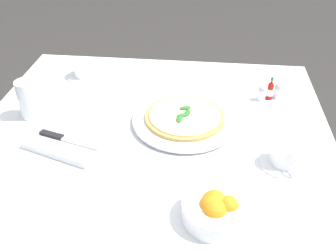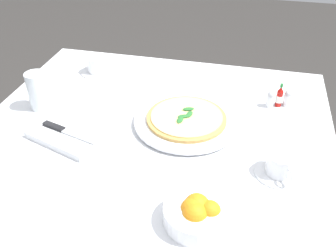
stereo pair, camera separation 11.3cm
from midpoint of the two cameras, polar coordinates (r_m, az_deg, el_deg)
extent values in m
cube|color=white|center=(1.11, -0.05, -2.50)|extent=(1.08, 1.08, 0.02)
cube|color=white|center=(1.63, 4.26, 4.63)|extent=(1.08, 0.01, 0.28)
cube|color=white|center=(1.40, -21.89, -4.09)|extent=(0.01, 1.08, 0.28)
cube|color=white|center=(1.24, 25.29, -11.23)|extent=(0.01, 1.08, 0.28)
cylinder|color=brown|center=(1.79, -10.70, -1.28)|extent=(0.06, 0.06, 0.72)
cylinder|color=brown|center=(1.69, 18.49, -5.36)|extent=(0.06, 0.06, 0.72)
cylinder|color=white|center=(1.17, 5.56, 0.35)|extent=(0.19, 0.19, 0.01)
cylinder|color=white|center=(1.17, 5.58, 0.71)|extent=(0.32, 0.32, 0.01)
cylinder|color=tan|center=(1.16, 5.61, 1.11)|extent=(0.25, 0.25, 0.01)
cylinder|color=#F4DB8E|center=(1.16, 5.63, 1.40)|extent=(0.22, 0.22, 0.00)
ellipsoid|color=#2D7533|center=(1.13, 4.71, 0.86)|extent=(0.02, 0.04, 0.01)
ellipsoid|color=#2D7533|center=(1.15, 5.21, 1.39)|extent=(0.04, 0.03, 0.01)
ellipsoid|color=#2D7533|center=(1.16, 6.04, 1.72)|extent=(0.02, 0.04, 0.01)
ellipsoid|color=#2D7533|center=(1.18, 5.85, 2.50)|extent=(0.04, 0.03, 0.01)
cylinder|color=white|center=(1.05, 19.50, -6.78)|extent=(0.13, 0.13, 0.01)
cylinder|color=white|center=(1.03, 19.85, -5.47)|extent=(0.08, 0.08, 0.06)
torus|color=white|center=(1.00, 21.15, -7.17)|extent=(0.02, 0.03, 0.03)
cylinder|color=black|center=(1.01, 20.12, -4.41)|extent=(0.07, 0.07, 0.00)
cylinder|color=white|center=(1.48, -8.39, 8.11)|extent=(0.13, 0.13, 0.01)
cylinder|color=white|center=(1.47, -8.50, 9.25)|extent=(0.08, 0.08, 0.06)
torus|color=white|center=(1.51, -8.14, 10.20)|extent=(0.01, 0.04, 0.03)
cylinder|color=black|center=(1.45, -8.59, 10.17)|extent=(0.07, 0.07, 0.00)
cylinder|color=white|center=(1.27, -16.73, 5.07)|extent=(0.07, 0.07, 0.12)
cylinder|color=silver|center=(1.28, -16.60, 4.41)|extent=(0.06, 0.06, 0.09)
cube|color=silver|center=(1.13, -12.37, -1.46)|extent=(0.25, 0.19, 0.02)
cube|color=silver|center=(1.10, -10.44, -1.69)|extent=(0.12, 0.05, 0.01)
cube|color=black|center=(1.15, -14.28, -0.15)|extent=(0.08, 0.04, 0.01)
cylinder|color=white|center=(0.87, 8.10, -13.32)|extent=(0.15, 0.15, 0.04)
sphere|color=orange|center=(0.86, 10.21, -12.77)|extent=(0.05, 0.05, 0.05)
sphere|color=orange|center=(0.87, 8.18, -12.13)|extent=(0.06, 0.06, 0.06)
sphere|color=orange|center=(0.86, 7.61, -12.71)|extent=(0.06, 0.06, 0.06)
sphere|color=orange|center=(0.85, 7.96, -13.40)|extent=(0.06, 0.06, 0.06)
cylinder|color=#B7140F|center=(1.31, 18.90, 3.87)|extent=(0.02, 0.02, 0.05)
cylinder|color=white|center=(1.31, 18.90, 3.87)|extent=(0.02, 0.02, 0.02)
cone|color=#B7140F|center=(1.30, 19.19, 5.21)|extent=(0.02, 0.02, 0.02)
cylinder|color=#1E722D|center=(1.29, 19.31, 5.74)|extent=(0.01, 0.01, 0.01)
cylinder|color=white|center=(1.33, 20.01, 3.64)|extent=(0.03, 0.03, 0.04)
cylinder|color=white|center=(1.33, 19.95, 3.43)|extent=(0.02, 0.02, 0.03)
sphere|color=silver|center=(1.32, 20.21, 4.53)|extent=(0.02, 0.02, 0.02)
cylinder|color=white|center=(1.30, 17.64, 3.54)|extent=(0.03, 0.03, 0.04)
cylinder|color=#38332D|center=(1.31, 17.60, 3.32)|extent=(0.02, 0.02, 0.03)
sphere|color=silver|center=(1.29, 17.83, 4.44)|extent=(0.02, 0.02, 0.02)
camera|label=1|loc=(0.06, -87.14, 2.04)|focal=40.16mm
camera|label=2|loc=(0.06, 92.86, -2.04)|focal=40.16mm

